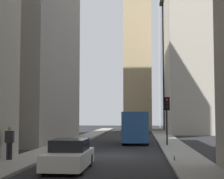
{
  "coord_description": "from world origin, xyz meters",
  "views": [
    {
      "loc": [
        -22.58,
        -2.02,
        2.53
      ],
      "look_at": [
        10.45,
        0.8,
        4.94
      ],
      "focal_mm": 57.33,
      "sensor_mm": 36.0,
      "label": 1
    }
  ],
  "objects_px": {
    "traffic_light_midblock": "(167,110)",
    "delivery_truck": "(136,127)",
    "pedestrian": "(9,141)",
    "sedan_white": "(69,156)",
    "discarded_bottle": "(174,158)"
  },
  "relations": [
    {
      "from": "traffic_light_midblock",
      "to": "sedan_white",
      "type": "bearing_deg",
      "value": 157.41
    },
    {
      "from": "delivery_truck",
      "to": "sedan_white",
      "type": "relative_size",
      "value": 1.5
    },
    {
      "from": "delivery_truck",
      "to": "discarded_bottle",
      "type": "height_order",
      "value": "delivery_truck"
    },
    {
      "from": "traffic_light_midblock",
      "to": "delivery_truck",
      "type": "bearing_deg",
      "value": 39.11
    },
    {
      "from": "sedan_white",
      "to": "traffic_light_midblock",
      "type": "height_order",
      "value": "traffic_light_midblock"
    },
    {
      "from": "sedan_white",
      "to": "delivery_truck",
      "type": "bearing_deg",
      "value": -9.81
    },
    {
      "from": "traffic_light_midblock",
      "to": "discarded_bottle",
      "type": "relative_size",
      "value": 14.46
    },
    {
      "from": "discarded_bottle",
      "to": "sedan_white",
      "type": "bearing_deg",
      "value": 118.89
    },
    {
      "from": "sedan_white",
      "to": "traffic_light_midblock",
      "type": "relative_size",
      "value": 1.1
    },
    {
      "from": "delivery_truck",
      "to": "sedan_white",
      "type": "distance_m",
      "value": 16.45
    },
    {
      "from": "delivery_truck",
      "to": "pedestrian",
      "type": "bearing_deg",
      "value": 154.55
    },
    {
      "from": "traffic_light_midblock",
      "to": "pedestrian",
      "type": "xyz_separation_m",
      "value": [
        -10.63,
        9.19,
        -1.87
      ]
    },
    {
      "from": "delivery_truck",
      "to": "discarded_bottle",
      "type": "distance_m",
      "value": 13.63
    },
    {
      "from": "sedan_white",
      "to": "discarded_bottle",
      "type": "xyz_separation_m",
      "value": [
        2.81,
        -5.1,
        -0.42
      ]
    },
    {
      "from": "traffic_light_midblock",
      "to": "discarded_bottle",
      "type": "distance_m",
      "value": 10.55
    }
  ]
}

